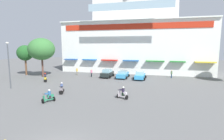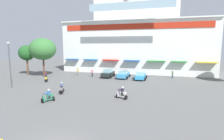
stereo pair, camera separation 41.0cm
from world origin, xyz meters
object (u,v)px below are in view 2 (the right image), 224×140
plaza_tree_0 (27,53)px  scooter_rider_1 (122,94)px  parked_car_0 (108,73)px  pedestrian_1 (173,74)px  plaza_tree_2 (43,49)px  scooter_rider_6 (48,97)px  pedestrian_0 (78,71)px  pedestrian_2 (92,72)px  scooter_rider_8 (62,88)px  parked_car_2 (141,75)px  streetlamp_near (10,62)px  scooter_rider_3 (46,78)px  parked_car_1 (123,74)px

plaza_tree_0 → scooter_rider_1: bearing=-26.0°
plaza_tree_0 → parked_car_0: (17.71, 1.92, -3.93)m
pedestrian_1 → plaza_tree_2: bearing=-168.7°
scooter_rider_6 → pedestrian_0: (-5.05, 17.45, 0.30)m
scooter_rider_6 → pedestrian_2: bearing=94.6°
scooter_rider_8 → pedestrian_0: pedestrian_0 is taller
parked_car_2 → streetlamp_near: streetlamp_near is taller
scooter_rider_1 → pedestrian_2: size_ratio=0.96×
pedestrian_1 → streetlamp_near: (-23.66, -14.88, 3.10)m
parked_car_2 → scooter_rider_3: (-15.93, -6.50, -0.10)m
plaza_tree_2 → pedestrian_1: plaza_tree_2 is taller
parked_car_2 → scooter_rider_1: bearing=-93.4°
parked_car_0 → pedestrian_1: 12.62m
parked_car_1 → scooter_rider_6: 17.57m
plaza_tree_0 → pedestrian_1: 30.66m
plaza_tree_2 → parked_car_0: 14.03m
plaza_tree_0 → parked_car_1: plaza_tree_0 is taller
scooter_rider_1 → streetlamp_near: (-17.08, 0.74, 3.35)m
scooter_rider_8 → pedestrian_2: bearing=93.5°
scooter_rider_3 → scooter_rider_6: bearing=-52.9°
pedestrian_0 → plaza_tree_0: bearing=-166.7°
scooter_rider_3 → pedestrian_0: (2.35, 7.68, 0.27)m
scooter_rider_1 → pedestrian_2: (-9.11, 13.05, 0.25)m
parked_car_2 → scooter_rider_1: (-0.76, -12.87, -0.11)m
pedestrian_2 → plaza_tree_2: bearing=-165.5°
plaza_tree_2 → scooter_rider_6: bearing=-51.9°
scooter_rider_6 → pedestrian_2: 16.50m
scooter_rider_1 → scooter_rider_8: size_ratio=1.01×
parked_car_2 → scooter_rider_6: 18.37m
pedestrian_2 → pedestrian_0: bearing=164.8°
pedestrian_0 → pedestrian_1: 19.46m
scooter_rider_1 → pedestrian_0: 19.03m
parked_car_1 → scooter_rider_3: scooter_rider_3 is taller
parked_car_2 → scooter_rider_6: bearing=-117.7°
plaza_tree_0 → scooter_rider_1: size_ratio=4.22×
streetlamp_near → parked_car_0: bearing=48.5°
scooter_rider_8 → pedestrian_2: pedestrian_2 is taller
scooter_rider_1 → parked_car_0: bearing=113.6°
scooter_rider_8 → streetlamp_near: streetlamp_near is taller
plaza_tree_0 → streetlamp_near: (6.48, -10.77, -0.74)m
pedestrian_0 → pedestrian_1: size_ratio=1.03×
scooter_rider_6 → pedestrian_2: pedestrian_2 is taller
pedestrian_0 → pedestrian_2: 3.85m
plaza_tree_0 → parked_car_2: 24.69m
scooter_rider_3 → scooter_rider_8: size_ratio=1.05×
plaza_tree_0 → scooter_rider_3: 10.66m
pedestrian_0 → plaza_tree_2: bearing=-149.3°
pedestrian_2 → pedestrian_1: bearing=9.3°
plaza_tree_0 → pedestrian_0: plaza_tree_0 is taller
plaza_tree_2 → scooter_rider_1: (18.72, -10.56, -4.97)m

